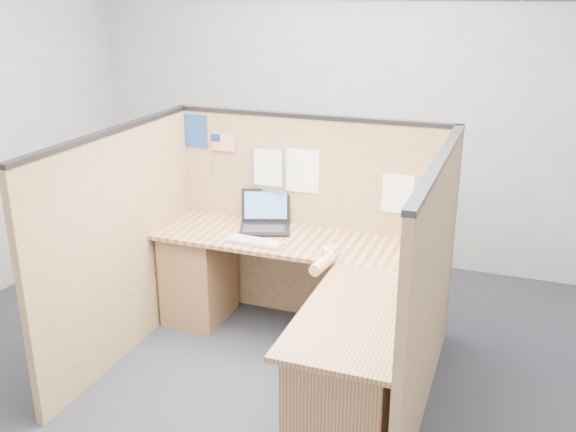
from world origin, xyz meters
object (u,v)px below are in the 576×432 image
at_px(mouse, 331,253).
at_px(laptop, 268,219).
at_px(l_desk, 301,313).
at_px(keyboard, 254,242).

bearing_deg(mouse, laptop, 148.61).
bearing_deg(l_desk, keyboard, 151.77).
height_order(laptop, keyboard, laptop).
bearing_deg(keyboard, laptop, 98.01).
height_order(keyboard, mouse, mouse).
height_order(l_desk, keyboard, keyboard).
height_order(l_desk, laptop, laptop).
bearing_deg(laptop, keyboard, -105.39).
bearing_deg(mouse, l_desk, -125.05).
xyz_separation_m(laptop, mouse, (0.57, -0.35, -0.04)).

